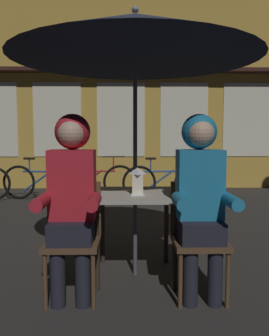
% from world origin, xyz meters
% --- Properties ---
extents(ground_plane, '(60.00, 60.00, 0.00)m').
position_xyz_m(ground_plane, '(0.00, 0.00, 0.00)').
color(ground_plane, '#2D2B28').
extents(cafe_table, '(0.72, 0.72, 0.74)m').
position_xyz_m(cafe_table, '(0.00, 0.00, 0.64)').
color(cafe_table, '#B2AD9E').
rests_on(cafe_table, ground_plane).
extents(patio_umbrella, '(2.10, 2.10, 2.31)m').
position_xyz_m(patio_umbrella, '(0.00, 0.00, 2.06)').
color(patio_umbrella, '#4C4C51').
rests_on(patio_umbrella, ground_plane).
extents(lantern, '(0.11, 0.11, 0.23)m').
position_xyz_m(lantern, '(0.02, -0.12, 0.86)').
color(lantern, white).
rests_on(lantern, cafe_table).
extents(chair_left, '(0.40, 0.40, 0.87)m').
position_xyz_m(chair_left, '(-0.48, -0.37, 0.49)').
color(chair_left, '#513823').
rests_on(chair_left, ground_plane).
extents(chair_right, '(0.40, 0.40, 0.87)m').
position_xyz_m(chair_right, '(0.48, -0.37, 0.49)').
color(chair_right, '#513823').
rests_on(chair_right, ground_plane).
extents(person_left_hooded, '(0.45, 0.56, 1.40)m').
position_xyz_m(person_left_hooded, '(-0.48, -0.43, 0.85)').
color(person_left_hooded, black).
rests_on(person_left_hooded, ground_plane).
extents(person_right_hooded, '(0.45, 0.56, 1.40)m').
position_xyz_m(person_right_hooded, '(0.48, -0.43, 0.85)').
color(person_right_hooded, black).
rests_on(person_right_hooded, ground_plane).
extents(shopfront_building, '(10.00, 0.93, 6.20)m').
position_xyz_m(shopfront_building, '(0.50, 5.40, 3.09)').
color(shopfront_building, gold).
rests_on(shopfront_building, ground_plane).
extents(bicycle_second, '(1.67, 0.28, 0.84)m').
position_xyz_m(bicycle_second, '(-1.69, 3.66, 0.35)').
color(bicycle_second, black).
rests_on(bicycle_second, ground_plane).
extents(bicycle_third, '(1.67, 0.31, 0.84)m').
position_xyz_m(bicycle_third, '(-0.73, 3.69, 0.35)').
color(bicycle_third, black).
rests_on(bicycle_third, ground_plane).
extents(bicycle_fourth, '(1.68, 0.20, 0.84)m').
position_xyz_m(bicycle_fourth, '(0.66, 3.67, 0.35)').
color(bicycle_fourth, black).
rests_on(bicycle_fourth, ground_plane).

